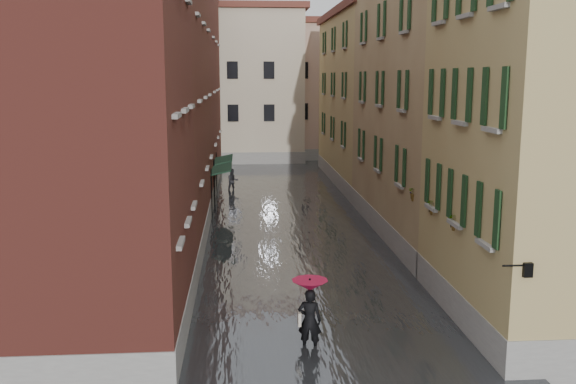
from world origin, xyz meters
name	(u,v)px	position (x,y,z in m)	size (l,w,h in m)	color
ground	(315,306)	(0.00, 0.00, 0.00)	(120.00, 120.00, 0.00)	#4F4F51
floodwater	(287,218)	(0.00, 13.00, 0.10)	(10.00, 60.00, 0.20)	#404347
building_left_near	(73,114)	(-7.00, -2.00, 6.50)	(6.00, 8.00, 13.00)	brown
building_left_mid	(137,105)	(-7.00, 9.00, 6.25)	(6.00, 14.00, 12.50)	#592E1C
building_left_far	(171,84)	(-7.00, 24.00, 7.00)	(6.00, 16.00, 14.00)	brown
building_right_near	(561,137)	(7.00, -2.00, 5.75)	(6.00, 8.00, 11.50)	tan
building_right_mid	(445,99)	(7.00, 9.00, 6.50)	(6.00, 14.00, 13.00)	tan
building_right_far	(376,102)	(7.00, 24.00, 5.75)	(6.00, 16.00, 11.50)	tan
building_end_cream	(233,88)	(-3.00, 38.00, 6.50)	(12.00, 9.00, 13.00)	#B3A58E
building_end_pink	(330,93)	(6.00, 40.00, 6.00)	(10.00, 9.00, 12.00)	tan
awning_near	(221,170)	(-3.48, 14.58, 2.48)	(1.09, 3.39, 2.80)	black
awning_far	(223,161)	(-3.48, 18.44, 2.48)	(1.09, 3.39, 2.80)	black
wall_lantern	(526,269)	(4.33, -6.00, 3.01)	(0.71, 0.22, 0.35)	black
window_planters	(435,197)	(4.12, 0.60, 3.51)	(0.59, 5.52, 0.84)	brown
pedestrian_main	(310,308)	(-0.57, -3.57, 1.26)	(1.01, 1.01, 2.06)	black
pedestrian_far	(233,181)	(-2.96, 21.19, 0.78)	(0.76, 0.59, 1.56)	black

